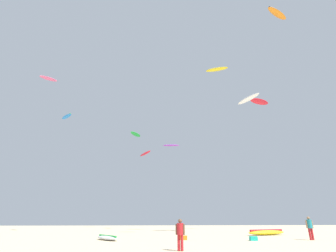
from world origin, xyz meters
TOP-DOWN VIEW (x-y plane):
  - person_foreground at (-0.36, 3.90)m, footprint 0.48×0.36m
  - person_midground at (10.99, 10.40)m, footprint 0.59×0.40m
  - kite_grounded_near at (-5.25, 11.52)m, footprint 2.47×3.06m
  - kite_grounded_mid at (10.24, 16.92)m, footprint 4.85×2.89m
  - cooler_box at (6.11, 10.17)m, footprint 0.56×0.36m
  - gear_bag at (0.79, 11.29)m, footprint 0.56×0.36m
  - kite_aloft_0 at (-21.36, 32.51)m, footprint 3.13×2.48m
  - kite_aloft_1 at (7.88, 22.12)m, footprint 3.45×2.10m
  - kite_aloft_2 at (0.59, 19.78)m, footprint 2.16×0.83m
  - kite_aloft_3 at (10.76, 18.65)m, footprint 2.46×3.89m
  - kite_aloft_4 at (-5.09, 40.74)m, footprint 2.65×3.70m
  - kite_aloft_5 at (14.61, 14.97)m, footprint 3.84×2.89m
  - kite_aloft_6 at (-14.44, 25.04)m, footprint 2.33×2.60m
  - kite_aloft_7 at (-2.81, 33.47)m, footprint 2.66×3.98m
  - kite_aloft_8 at (16.12, 26.60)m, footprint 4.02×2.45m

SIDE VIEW (x-z plane):
  - cooler_box at x=6.11m, z-range 0.00..0.32m
  - gear_bag at x=0.79m, z-range 0.00..0.32m
  - kite_grounded_near at x=-5.25m, z-range 0.00..0.36m
  - kite_grounded_mid at x=10.24m, z-range -0.01..0.55m
  - person_foreground at x=-0.36m, z-range 0.13..1.72m
  - person_midground at x=10.99m, z-range 0.15..1.92m
  - kite_aloft_2 at x=0.59m, z-range 10.08..10.37m
  - kite_aloft_7 at x=-2.81m, z-range 12.04..12.99m
  - kite_aloft_6 at x=-14.44m, z-range 15.61..16.00m
  - kite_aloft_3 at x=10.76m, z-range 16.25..16.73m
  - kite_aloft_4 at x=-5.09m, z-range 18.14..18.74m
  - kite_aloft_8 at x=16.12m, z-range 19.67..20.55m
  - kite_aloft_1 at x=7.88m, z-range 22.92..23.30m
  - kite_aloft_0 at x=-21.36m, z-range 26.09..26.61m
  - kite_aloft_5 at x=14.61m, z-range 27.30..27.95m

